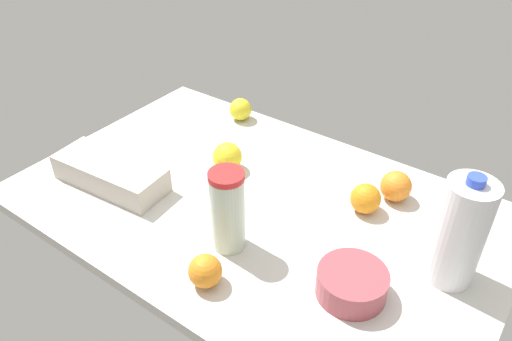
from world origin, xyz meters
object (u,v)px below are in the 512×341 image
Objects in this scene: mixing_bowl at (352,283)px; egg_carton at (111,174)px; milk_jug at (460,232)px; lemon_near_front at (227,157)px; orange_loose at (366,199)px; orange_far_back at (396,186)px; lemon_beside_bowl at (241,109)px; tumbler_cup at (228,210)px; orange_by_jug at (205,271)px.

mixing_bowl is 67.85cm from egg_carton.
milk_jug is 3.24× the size of lemon_near_front.
orange_loose is (23.58, -9.07, -8.41)cm from milk_jug.
orange_far_back is at bearing -81.07° from mixing_bowl.
orange_far_back is (-62.39, -37.77, 0.48)cm from egg_carton.
mixing_bowl is 0.47× the size of egg_carton.
milk_jug is 3.32× the size of orange_far_back.
mixing_bowl is 1.84× the size of orange_far_back.
milk_jug is (-14.19, -16.33, 9.22)cm from mixing_bowl.
milk_jug reaches higher than orange_loose.
lemon_near_front is 27.75cm from lemon_beside_bowl.
tumbler_cup is at bearing 129.12° from lemon_near_front.
orange_far_back reaches higher than orange_by_jug.
tumbler_cup is at bearing 124.73° from lemon_beside_bowl.
orange_far_back is 0.98× the size of lemon_near_front.
mixing_bowl is 75.35cm from lemon_beside_bowl.
orange_by_jug is (-3.25, 11.78, -6.46)cm from tumbler_cup.
tumbler_cup reaches higher than orange_loose.
orange_far_back is (19.55, -17.82, -8.24)cm from milk_jug.
milk_jug is at bearing -155.37° from tumbler_cup.
lemon_beside_bowl is (35.86, -58.82, -0.05)cm from orange_by_jug.
lemon_near_front is at bearing -57.74° from orange_by_jug.
tumbler_cup is 30.27cm from lemon_near_front.
lemon_near_front reaches higher than egg_carton.
mixing_bowl is 1.80× the size of lemon_near_front.
mixing_bowl is 0.56× the size of milk_jug.
milk_jug is at bearing -141.61° from orange_by_jug.
mixing_bowl is 2.03× the size of orange_by_jug.
egg_carton is (67.75, 3.62, 0.50)cm from mixing_bowl.
lemon_near_front reaches higher than orange_far_back.
orange_loose is (4.02, 8.74, -0.18)cm from orange_far_back.
tumbler_cup is at bearing -74.58° from orange_by_jug.
lemon_near_front is at bearing 18.99° from orange_far_back.
milk_jug is 3.65× the size of orange_by_jug.
lemon_beside_bowl is at bearing -58.63° from orange_by_jug.
orange_by_jug is at bearing 105.42° from tumbler_cup.
orange_far_back is 53.28cm from orange_by_jug.
milk_jug is 26.63cm from orange_loose.
mixing_bowl is at bearing 49.02° from milk_jug.
lemon_beside_bowl reaches higher than egg_carton.
lemon_near_front is (61.70, -3.31, -8.14)cm from milk_jug.
orange_by_jug is (-42.20, 11.54, 0.13)cm from egg_carton.
orange_far_back is 1.10× the size of orange_by_jug.
orange_loose reaches higher than orange_by_jug.
orange_by_jug is 1.01× the size of lemon_beside_bowl.
milk_jug is 27.71cm from orange_far_back.
tumbler_cup is 57.61cm from lemon_beside_bowl.
tumbler_cup reaches higher than mixing_bowl.
orange_by_jug is at bearing 159.77° from egg_carton.
orange_far_back is at bearing -42.34° from milk_jug.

